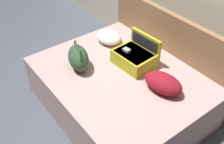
% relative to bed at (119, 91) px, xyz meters
% --- Properties ---
extents(ground_plane, '(12.00, 12.00, 0.00)m').
position_rel_bed_xyz_m(ground_plane, '(0.00, -0.40, -0.28)').
color(ground_plane, '#4C515B').
extents(bed, '(2.09, 1.62, 0.57)m').
position_rel_bed_xyz_m(bed, '(0.00, 0.00, 0.00)').
color(bed, '#BC9993').
rests_on(bed, ground).
extents(headboard, '(2.13, 0.08, 1.12)m').
position_rel_bed_xyz_m(headboard, '(0.00, 0.85, 0.27)').
color(headboard, olive).
rests_on(headboard, ground).
extents(hard_case_large, '(0.51, 0.44, 0.37)m').
position_rel_bed_xyz_m(hard_case_large, '(-0.06, 0.29, 0.40)').
color(hard_case_large, gold).
rests_on(hard_case_large, bed).
extents(duffel_bag, '(0.49, 0.38, 0.34)m').
position_rel_bed_xyz_m(duffel_bag, '(-0.43, -0.32, 0.43)').
color(duffel_bag, '#2D4C2D').
rests_on(duffel_bag, bed).
extents(pillow_near_headboard, '(0.51, 0.37, 0.21)m').
position_rel_bed_xyz_m(pillow_near_headboard, '(0.51, 0.22, 0.39)').
color(pillow_near_headboard, maroon).
rests_on(pillow_near_headboard, bed).
extents(pillow_center_head, '(0.41, 0.33, 0.16)m').
position_rel_bed_xyz_m(pillow_center_head, '(-0.67, 0.33, 0.36)').
color(pillow_center_head, white).
rests_on(pillow_center_head, bed).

